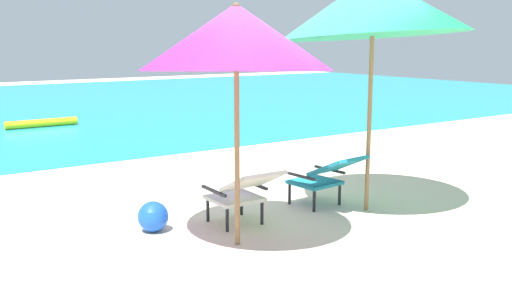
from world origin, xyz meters
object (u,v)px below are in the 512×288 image
at_px(lounge_chair_left, 243,191).
at_px(beach_ball, 153,217).
at_px(lounge_chair_right, 325,175).
at_px(beach_umbrella_right, 373,6).
at_px(swim_buoy, 42,123).
at_px(beach_umbrella_left, 236,38).

distance_m(lounge_chair_left, beach_ball, 0.98).
bearing_deg(lounge_chair_right, beach_umbrella_right, -44.22).
distance_m(lounge_chair_left, beach_umbrella_right, 2.52).
xyz_separation_m(swim_buoy, beach_ball, (-0.89, -8.24, 0.06)).
bearing_deg(lounge_chair_right, beach_ball, 170.70).
height_order(lounge_chair_right, beach_umbrella_right, beach_umbrella_right).
distance_m(swim_buoy, beach_ball, 8.28).
bearing_deg(beach_umbrella_left, swim_buoy, 87.71).
bearing_deg(beach_umbrella_right, lounge_chair_left, 170.03).
xyz_separation_m(swim_buoy, lounge_chair_left, (-0.03, -8.64, 0.31)).
bearing_deg(beach_umbrella_left, lounge_chair_left, 51.37).
bearing_deg(lounge_chair_right, beach_umbrella_left, -162.58).
bearing_deg(lounge_chair_left, beach_umbrella_left, -128.63).
relative_size(lounge_chair_left, beach_umbrella_left, 0.35).
relative_size(swim_buoy, beach_umbrella_right, 0.58).
xyz_separation_m(beach_umbrella_left, beach_umbrella_right, (1.89, 0.14, 0.35)).
bearing_deg(beach_umbrella_right, swim_buoy, 99.73).
distance_m(beach_umbrella_left, beach_ball, 2.09).
relative_size(lounge_chair_right, beach_umbrella_left, 0.36).
bearing_deg(beach_ball, lounge_chair_left, -25.30).
height_order(swim_buoy, lounge_chair_left, lounge_chair_left).
distance_m(swim_buoy, lounge_chair_right, 8.66).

